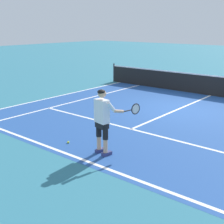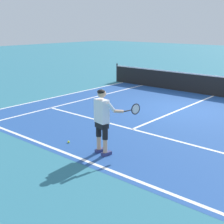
# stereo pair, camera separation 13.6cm
# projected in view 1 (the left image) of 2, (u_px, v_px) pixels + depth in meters

# --- Properties ---
(ground_plane) EXTENTS (80.00, 80.00, 0.00)m
(ground_plane) POSITION_uv_depth(u_px,v_px,m) (179.00, 109.00, 12.42)
(ground_plane) COLOR teal
(court_inner_surface) EXTENTS (10.98, 9.48, 0.00)m
(court_inner_surface) POSITION_uv_depth(u_px,v_px,m) (161.00, 116.00, 11.37)
(court_inner_surface) COLOR #234C93
(court_inner_surface) RESTS_ON ground
(line_baseline) EXTENTS (10.98, 0.10, 0.01)m
(line_baseline) POSITION_uv_depth(u_px,v_px,m) (70.00, 155.00, 8.00)
(line_baseline) COLOR white
(line_baseline) RESTS_ON ground
(line_service) EXTENTS (8.23, 0.10, 0.01)m
(line_service) POSITION_uv_depth(u_px,v_px,m) (131.00, 129.00, 9.99)
(line_service) COLOR white
(line_service) RESTS_ON ground
(line_centre_service) EXTENTS (0.10, 6.40, 0.01)m
(line_centre_service) POSITION_uv_depth(u_px,v_px,m) (179.00, 109.00, 12.37)
(line_centre_service) COLOR white
(line_centre_service) RESTS_ON ground
(line_singles_left) EXTENTS (0.10, 9.08, 0.01)m
(line_singles_left) POSITION_uv_depth(u_px,v_px,m) (82.00, 100.00, 13.89)
(line_singles_left) COLOR white
(line_singles_left) RESTS_ON ground
(line_doubles_left) EXTENTS (0.10, 9.08, 0.01)m
(line_doubles_left) POSITION_uv_depth(u_px,v_px,m) (61.00, 95.00, 14.73)
(line_doubles_left) COLOR white
(line_doubles_left) RESTS_ON ground
(tennis_net) EXTENTS (11.96, 0.08, 1.07)m
(tennis_net) POSITION_uv_depth(u_px,v_px,m) (211.00, 85.00, 14.61)
(tennis_net) COLOR #333338
(tennis_net) RESTS_ON ground
(tennis_player) EXTENTS (0.81, 1.07, 1.71)m
(tennis_player) POSITION_uv_depth(u_px,v_px,m) (103.00, 118.00, 7.82)
(tennis_player) COLOR navy
(tennis_player) RESTS_ON ground
(tennis_ball_near_feet) EXTENTS (0.07, 0.07, 0.07)m
(tennis_ball_near_feet) POSITION_uv_depth(u_px,v_px,m) (68.00, 142.00, 8.79)
(tennis_ball_near_feet) COLOR #CCE02D
(tennis_ball_near_feet) RESTS_ON ground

